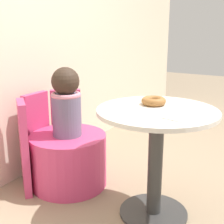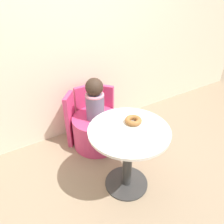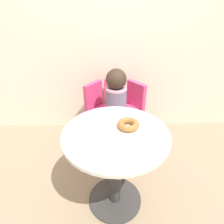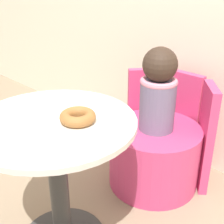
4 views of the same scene
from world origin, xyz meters
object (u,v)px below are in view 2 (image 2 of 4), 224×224
at_px(tub_chair, 96,131).
at_px(round_table, 128,147).
at_px(child_figure, 94,99).
at_px(donut, 133,120).

bearing_deg(tub_chair, round_table, -92.33).
relative_size(child_figure, donut, 3.27).
height_order(round_table, donut, donut).
bearing_deg(donut, child_figure, 95.27).
xyz_separation_m(tub_chair, donut, (0.06, -0.64, 0.52)).
xyz_separation_m(child_figure, donut, (0.06, -0.64, 0.08)).
distance_m(tub_chair, donut, 0.83).
xyz_separation_m(round_table, donut, (0.09, 0.06, 0.22)).
bearing_deg(child_figure, donut, -84.73).
distance_m(tub_chair, child_figure, 0.44).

